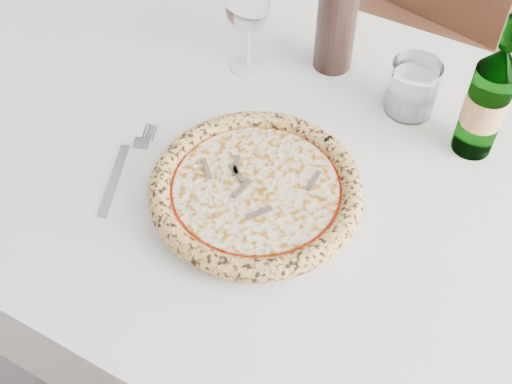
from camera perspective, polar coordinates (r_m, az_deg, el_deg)
floor at (r=1.69m, az=-7.54°, el=-14.42°), size 5.00×6.00×0.02m
dining_table at (r=1.09m, az=2.03°, el=0.06°), size 1.53×1.01×0.76m
chair_far at (r=1.76m, az=14.19°, el=15.17°), size 0.51×0.51×0.93m
plate at (r=0.95m, az=0.00°, el=-0.43°), size 0.29×0.29×0.02m
pizza at (r=0.94m, az=-0.00°, el=0.25°), size 0.32×0.32×0.03m
fork at (r=1.02m, az=-11.74°, el=2.12°), size 0.05×0.21×0.00m
wine_glass at (r=1.11m, az=-0.75°, el=15.96°), size 0.08×0.08×0.17m
tumbler at (r=1.11m, az=13.71°, el=8.75°), size 0.08×0.08×0.09m
beer_bottle at (r=1.03m, az=19.85°, el=7.62°), size 0.06×0.06×0.25m
wine_bottle at (r=1.13m, az=7.32°, el=16.02°), size 0.07×0.07×0.28m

